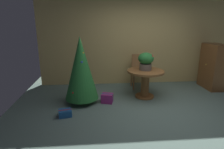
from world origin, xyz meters
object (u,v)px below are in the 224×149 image
Objects in this scene: gift_box_purple at (107,98)px; gift_box_blue at (65,113)px; round_dining_table at (145,78)px; flower_vase at (146,60)px; wooden_cabinet at (213,67)px; holiday_tree at (81,68)px; wooden_chair_far at (138,69)px.

gift_box_purple is 1.05× the size of gift_box_blue.
round_dining_table is 2.08× the size of flower_vase.
wooden_cabinet reaches higher than round_dining_table.
flower_vase is 0.34× the size of wooden_cabinet.
holiday_tree reaches higher than gift_box_purple.
gift_box_blue is at bearing -113.98° from holiday_tree.
flower_vase is at bearing -167.08° from wooden_cabinet.
round_dining_table reaches higher than gift_box_blue.
wooden_cabinet is at bearing 14.55° from gift_box_purple.
gift_box_purple is at bearing -164.61° from round_dining_table.
flower_vase reaches higher than gift_box_purple.
wooden_chair_far is 2.55m from gift_box_blue.
gift_box_purple is at bearing -162.08° from flower_vase.
round_dining_table is 3.07× the size of gift_box_blue.
gift_box_purple reaches higher than gift_box_blue.
wooden_chair_far is 3.27× the size of gift_box_blue.
wooden_cabinet reaches higher than gift_box_purple.
wooden_chair_far reaches higher than gift_box_purple.
round_dining_table reaches higher than gift_box_purple.
wooden_cabinet is (2.09, -0.26, 0.10)m from wooden_chair_far.
holiday_tree is 5.05× the size of gift_box_purple.
wooden_cabinet is at bearing 14.15° from round_dining_table.
wooden_chair_far is 1.50m from gift_box_purple.
flower_vase is 2.17m from wooden_cabinet.
round_dining_table is 0.94× the size of wooden_chair_far.
flower_vase reaches higher than wooden_chair_far.
gift_box_purple is 3.22m from wooden_cabinet.
gift_box_purple is (-0.98, -0.32, -0.83)m from flower_vase.
gift_box_blue is (-0.30, -0.68, -0.77)m from holiday_tree.
gift_box_blue is at bearing -153.55° from flower_vase.
gift_box_purple is at bearing -165.45° from wooden_cabinet.
holiday_tree is at bearing 173.81° from gift_box_purple.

